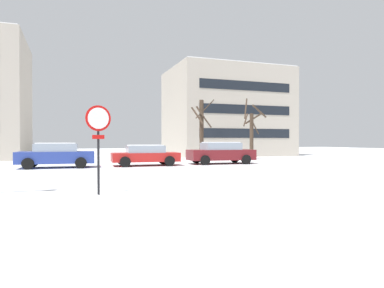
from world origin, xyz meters
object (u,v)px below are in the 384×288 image
(stop_sign, at_px, (98,132))
(parked_car_red, at_px, (145,155))
(parked_car_blue, at_px, (56,155))
(parked_car_maroon, at_px, (221,153))

(stop_sign, xyz_separation_m, parked_car_red, (3.74, 11.15, -1.15))
(stop_sign, distance_m, parked_car_blue, 11.37)
(stop_sign, relative_size, parked_car_red, 0.61)
(stop_sign, height_order, parked_car_blue, stop_sign)
(stop_sign, height_order, parked_car_maroon, stop_sign)
(stop_sign, height_order, parked_car_red, stop_sign)
(stop_sign, bearing_deg, parked_car_red, 71.46)
(parked_car_red, xyz_separation_m, parked_car_maroon, (5.27, 0.04, 0.08))
(parked_car_blue, bearing_deg, stop_sign, -82.23)
(stop_sign, distance_m, parked_car_maroon, 14.40)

